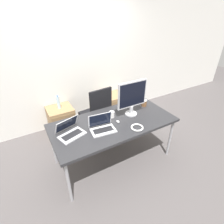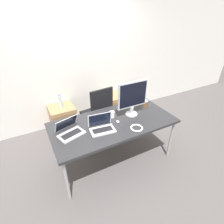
# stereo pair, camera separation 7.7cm
# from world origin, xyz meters

# --- Properties ---
(ground_plane) EXTENTS (14.00, 14.00, 0.00)m
(ground_plane) POSITION_xyz_m (0.00, 0.00, 0.00)
(ground_plane) COLOR #514C4C
(wall_back) EXTENTS (10.00, 0.05, 2.60)m
(wall_back) POSITION_xyz_m (0.00, 1.48, 1.30)
(wall_back) COLOR silver
(wall_back) RESTS_ON ground_plane
(desk) EXTENTS (1.89, 0.91, 0.77)m
(desk) POSITION_xyz_m (0.00, 0.00, 0.72)
(desk) COLOR #28282B
(desk) RESTS_ON ground_plane
(office_chair) EXTENTS (0.56, 0.58, 1.07)m
(office_chair) POSITION_xyz_m (0.05, 0.75, 0.40)
(office_chair) COLOR #232326
(office_chair) RESTS_ON ground_plane
(cabinet_left) EXTENTS (0.49, 0.46, 0.55)m
(cabinet_left) POSITION_xyz_m (-0.53, 1.22, 0.28)
(cabinet_left) COLOR #99754C
(cabinet_left) RESTS_ON ground_plane
(cabinet_right) EXTENTS (0.49, 0.46, 0.55)m
(cabinet_right) POSITION_xyz_m (0.71, 1.22, 0.28)
(cabinet_right) COLOR #99754C
(cabinet_right) RESTS_ON ground_plane
(water_bottle) EXTENTS (0.06, 0.06, 0.28)m
(water_bottle) POSITION_xyz_m (-0.53, 1.22, 0.69)
(water_bottle) COLOR silver
(water_bottle) RESTS_ON cabinet_left
(laptop_left) EXTENTS (0.37, 0.28, 0.23)m
(laptop_left) POSITION_xyz_m (-0.24, -0.09, 0.82)
(laptop_left) COLOR silver
(laptop_left) RESTS_ON desk
(laptop_right) EXTENTS (0.39, 0.38, 0.22)m
(laptop_right) POSITION_xyz_m (-0.67, 0.03, 0.81)
(laptop_right) COLOR silver
(laptop_right) RESTS_ON desk
(monitor) EXTENTS (0.51, 0.19, 0.57)m
(monitor) POSITION_xyz_m (0.36, 0.05, 1.08)
(monitor) COLOR #B7B7BC
(monitor) RESTS_ON desk
(mouse) EXTENTS (0.04, 0.06, 0.03)m
(mouse) POSITION_xyz_m (0.05, -0.05, 0.78)
(mouse) COLOR silver
(mouse) RESTS_ON desk
(coffee_cup_white) EXTENTS (0.08, 0.08, 0.10)m
(coffee_cup_white) POSITION_xyz_m (0.04, 0.13, 0.82)
(coffee_cup_white) COLOR white
(coffee_cup_white) RESTS_ON desk
(coffee_cup_brown) EXTENTS (0.09, 0.09, 0.12)m
(coffee_cup_brown) POSITION_xyz_m (0.72, 0.17, 0.83)
(coffee_cup_brown) COLOR brown
(coffee_cup_brown) RESTS_ON desk
(cable_coil) EXTENTS (0.18, 0.18, 0.02)m
(cable_coil) POSITION_xyz_m (0.21, -0.31, 0.78)
(cable_coil) COLOR white
(cable_coil) RESTS_ON desk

